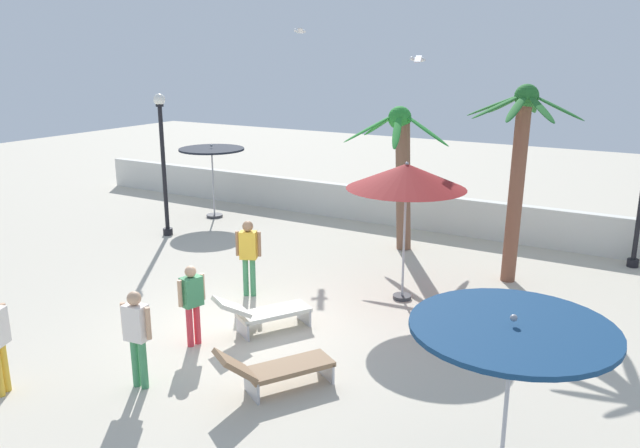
{
  "coord_description": "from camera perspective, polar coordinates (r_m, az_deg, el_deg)",
  "views": [
    {
      "loc": [
        7.0,
        -8.97,
        5.18
      ],
      "look_at": [
        0.0,
        2.96,
        1.4
      ],
      "focal_mm": 35.38,
      "sensor_mm": 36.0,
      "label": 1
    }
  ],
  "objects": [
    {
      "name": "ground_plane",
      "position": [
        12.5,
        -6.97,
        -9.31
      ],
      "size": [
        56.0,
        56.0,
        0.0
      ],
      "primitive_type": "plane",
      "color": "beige"
    },
    {
      "name": "boundary_wall",
      "position": [
        19.33,
        8.26,
        1.26
      ],
      "size": [
        25.2,
        0.3,
        1.09
      ],
      "primitive_type": "cube",
      "color": "silver",
      "rests_on": "ground_plane"
    },
    {
      "name": "patio_umbrella_0",
      "position": [
        20.38,
        -9.75,
        6.15
      ],
      "size": [
        2.06,
        2.06,
        2.37
      ],
      "color": "#333338",
      "rests_on": "ground_plane"
    },
    {
      "name": "patio_umbrella_1",
      "position": [
        7.22,
        16.98,
        -9.74
      ],
      "size": [
        2.23,
        2.23,
        2.46
      ],
      "color": "#333338",
      "rests_on": "ground_plane"
    },
    {
      "name": "patio_umbrella_2",
      "position": [
        13.15,
        7.82,
        4.26
      ],
      "size": [
        2.5,
        2.5,
        3.01
      ],
      "color": "#333338",
      "rests_on": "ground_plane"
    },
    {
      "name": "palm_tree_0",
      "position": [
        16.85,
        7.4,
        5.72
      ],
      "size": [
        2.89,
        2.92,
        3.84
      ],
      "color": "brown",
      "rests_on": "ground_plane"
    },
    {
      "name": "palm_tree_1",
      "position": [
        14.77,
        17.59,
        5.64
      ],
      "size": [
        2.53,
        2.54,
        4.52
      ],
      "color": "brown",
      "rests_on": "ground_plane"
    },
    {
      "name": "lamp_post_1",
      "position": [
        18.53,
        -14.02,
        5.98
      ],
      "size": [
        0.33,
        0.33,
        4.07
      ],
      "color": "black",
      "rests_on": "ground_plane"
    },
    {
      "name": "lounge_chair_0",
      "position": [
        12.15,
        -5.2,
        -7.94
      ],
      "size": [
        1.42,
        1.88,
        0.83
      ],
      "color": "#B7B7BC",
      "rests_on": "ground_plane"
    },
    {
      "name": "lounge_chair_1",
      "position": [
        10.15,
        -4.07,
        -12.87
      ],
      "size": [
        1.45,
        1.89,
        0.84
      ],
      "color": "#B7B7BC",
      "rests_on": "ground_plane"
    },
    {
      "name": "guest_0",
      "position": [
        10.38,
        -16.25,
        -9.21
      ],
      "size": [
        0.56,
        0.28,
        1.63
      ],
      "color": "#3F8C59",
      "rests_on": "ground_plane"
    },
    {
      "name": "guest_1",
      "position": [
        13.7,
        -6.49,
        -2.42
      ],
      "size": [
        0.52,
        0.37,
        1.7
      ],
      "color": "#3F8C59",
      "rests_on": "ground_plane"
    },
    {
      "name": "guest_3",
      "position": [
        11.62,
        -11.51,
        -6.59
      ],
      "size": [
        0.32,
        0.54,
        1.52
      ],
      "color": "#D8333F",
      "rests_on": "ground_plane"
    },
    {
      "name": "seagull_0",
      "position": [
        15.91,
        8.88,
        14.52
      ],
      "size": [
        0.47,
        1.11,
        0.16
      ],
      "color": "white"
    },
    {
      "name": "seagull_1",
      "position": [
        19.97,
        -1.78,
        17.05
      ],
      "size": [
        0.68,
        1.07,
        0.14
      ],
      "color": "white"
    }
  ]
}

